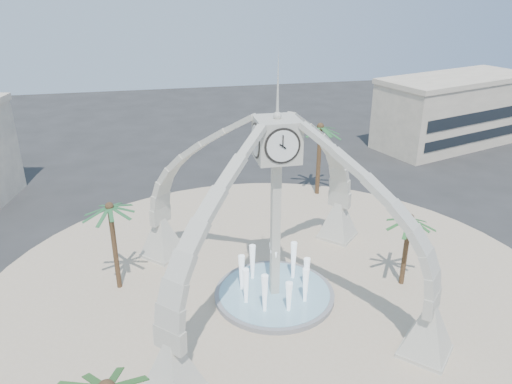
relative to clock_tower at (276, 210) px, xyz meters
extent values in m
plane|color=#282828|center=(0.00, 0.00, -6.49)|extent=(140.00, 140.00, 0.00)
cylinder|color=#C0AA8F|center=(0.00, 0.00, -6.46)|extent=(40.00, 40.00, 0.06)
cube|color=#BCB7A7|center=(0.00, 0.00, -1.59)|extent=(0.55, 0.55, 9.80)
cube|color=#BCB7A7|center=(0.00, 0.00, 4.56)|extent=(2.50, 2.50, 2.50)
cone|color=#BCB7A7|center=(0.00, 0.00, 7.81)|extent=(0.20, 0.20, 4.00)
cylinder|color=white|center=(0.00, -1.29, 4.56)|extent=(1.84, 0.04, 1.84)
pyramid|color=#BCB7A7|center=(7.07, 7.07, -4.89)|extent=(3.80, 3.80, 3.20)
pyramid|color=#BCB7A7|center=(-7.07, 7.07, -4.89)|extent=(3.80, 3.80, 3.20)
pyramid|color=#BCB7A7|center=(-7.07, -7.07, -4.89)|extent=(3.80, 3.80, 3.20)
pyramid|color=#BCB7A7|center=(7.07, -7.07, -4.89)|extent=(3.80, 3.80, 3.20)
cylinder|color=gray|center=(0.00, 0.00, -6.29)|extent=(8.00, 8.00, 0.40)
cylinder|color=#88B9CB|center=(0.00, 0.00, -6.07)|extent=(7.40, 7.40, 0.04)
cone|color=white|center=(0.00, 0.00, -4.47)|extent=(0.60, 0.60, 3.20)
cube|color=beige|center=(30.00, 28.00, -2.49)|extent=(21.49, 13.79, 8.00)
cube|color=beige|center=(30.00, 28.00, 1.81)|extent=(21.87, 14.17, 0.60)
cylinder|color=brown|center=(9.08, -0.30, -3.87)|extent=(0.34, 0.34, 5.25)
cylinder|color=brown|center=(-10.21, 3.30, -3.34)|extent=(0.33, 0.33, 6.31)
cylinder|color=brown|center=(8.29, 15.98, -2.99)|extent=(0.41, 0.41, 6.99)
camera|label=1|loc=(-6.96, -27.07, 13.29)|focal=35.00mm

